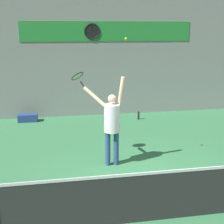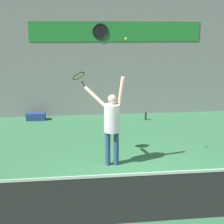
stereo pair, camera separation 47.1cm
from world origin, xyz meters
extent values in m
plane|color=#387A4C|center=(0.00, 0.00, 0.00)|extent=(18.00, 18.00, 0.00)
cube|color=gray|center=(0.00, 6.15, 2.50)|extent=(18.00, 0.10, 5.00)
cube|color=#288C38|center=(0.00, 6.09, 3.22)|extent=(6.45, 0.02, 0.72)
cylinder|color=black|center=(-0.60, 6.07, 3.22)|extent=(0.54, 0.02, 0.54)
torus|color=black|center=(-0.60, 6.07, 3.22)|extent=(0.59, 0.05, 0.59)
cube|color=black|center=(-0.60, 6.06, 3.31)|extent=(0.02, 0.01, 0.22)
cube|color=#2D2D2D|center=(0.00, -1.11, 0.46)|extent=(6.08, 0.01, 0.91)
cube|color=white|center=(0.00, -1.11, 0.93)|extent=(6.08, 0.02, 0.05)
cylinder|color=#2D4C7F|center=(-0.79, 1.35, 0.44)|extent=(0.13, 0.13, 0.88)
cylinder|color=#2D4C7F|center=(-0.58, 1.35, 0.44)|extent=(0.13, 0.13, 0.88)
cylinder|color=white|center=(-0.69, 1.35, 1.22)|extent=(0.38, 0.38, 0.69)
sphere|color=beige|center=(-0.69, 1.35, 1.70)|extent=(0.20, 0.20, 0.20)
cylinder|color=beige|center=(-0.47, 1.32, 1.88)|extent=(0.20, 0.19, 0.71)
cylinder|color=beige|center=(-1.08, 1.53, 1.73)|extent=(0.55, 0.47, 0.47)
cylinder|color=black|center=(-1.35, 1.76, 1.99)|extent=(0.12, 0.12, 0.16)
torus|color=black|center=(-1.46, 1.87, 2.18)|extent=(0.43, 0.43, 0.23)
cylinder|color=beige|center=(-1.46, 1.87, 2.18)|extent=(0.36, 0.36, 0.19)
sphere|color=#CCDB2D|center=(-0.38, 1.28, 3.09)|extent=(0.07, 0.07, 0.07)
cylinder|color=#262628|center=(1.01, 5.17, 0.14)|extent=(0.08, 0.08, 0.28)
cylinder|color=black|center=(1.01, 5.17, 0.30)|extent=(0.04, 0.04, 0.04)
cube|color=navy|center=(-3.08, 5.61, 0.14)|extent=(0.70, 0.31, 0.27)
camera|label=1|loc=(-1.96, -5.79, 3.31)|focal=50.00mm
camera|label=2|loc=(-1.49, -5.85, 3.31)|focal=50.00mm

